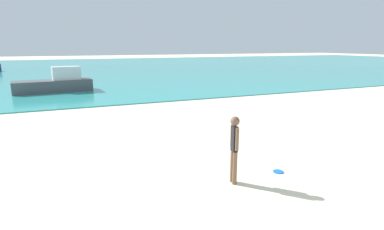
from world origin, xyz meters
The scene contains 4 objects.
water centered at (0.00, 44.18, 0.03)m, with size 160.00×60.00×0.06m, color teal.
person_standing centered at (-0.16, 3.51, 0.91)m, with size 0.21×0.37×1.61m.
frisbee centered at (1.22, 3.60, 0.01)m, with size 0.26×0.26×0.03m, color blue.
boat_near centered at (-4.04, 20.64, 0.64)m, with size 5.11×2.10×1.69m.
Camera 1 is at (-3.68, -2.30, 3.17)m, focal length 28.80 mm.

